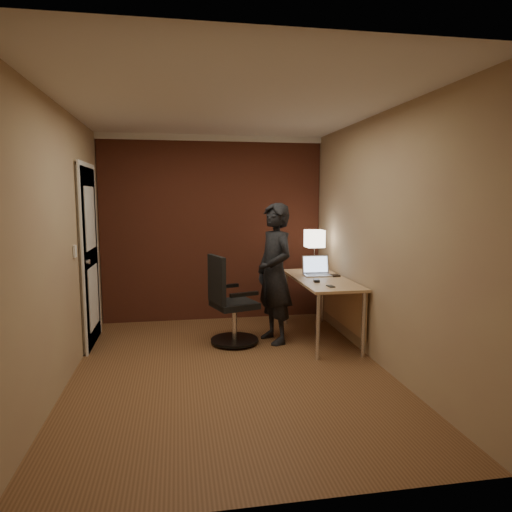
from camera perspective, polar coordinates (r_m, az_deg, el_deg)
name	(u,v)px	position (r m, az deg, el deg)	size (l,w,h in m)	color
room	(194,222)	(5.81, -7.76, 4.21)	(4.00, 4.00, 4.00)	brown
desk	(327,289)	(5.49, 8.84, -4.06)	(0.60, 1.50, 0.73)	tan
desk_lamp	(314,239)	(5.89, 7.32, 2.10)	(0.22, 0.22, 0.54)	silver
laptop	(317,270)	(5.67, 7.57, -1.71)	(0.34, 0.28, 0.23)	silver
mouse	(317,281)	(5.19, 7.58, -3.08)	(0.06, 0.10, 0.03)	black
phone	(331,286)	(4.95, 9.32, -3.75)	(0.06, 0.12, 0.01)	black
wallet	(335,275)	(5.60, 9.87, -2.41)	(0.09, 0.11, 0.02)	black
office_chair	(229,306)	(5.23, -3.36, -6.28)	(0.58, 0.64, 1.01)	black
person	(275,273)	(5.26, 2.35, -2.18)	(0.59, 0.39, 1.62)	black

